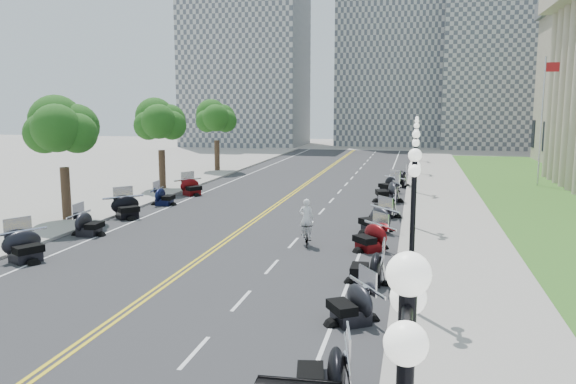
% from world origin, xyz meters
% --- Properties ---
extents(ground, '(160.00, 160.00, 0.00)m').
position_xyz_m(ground, '(0.00, 0.00, 0.00)').
color(ground, gray).
extents(road, '(16.00, 90.00, 0.01)m').
position_xyz_m(road, '(0.00, 10.00, 0.00)').
color(road, '#333335').
rests_on(road, ground).
extents(centerline_yellow_a, '(0.12, 90.00, 0.00)m').
position_xyz_m(centerline_yellow_a, '(-0.12, 10.00, 0.01)').
color(centerline_yellow_a, yellow).
rests_on(centerline_yellow_a, road).
extents(centerline_yellow_b, '(0.12, 90.00, 0.00)m').
position_xyz_m(centerline_yellow_b, '(0.12, 10.00, 0.01)').
color(centerline_yellow_b, yellow).
rests_on(centerline_yellow_b, road).
extents(edge_line_north, '(0.12, 90.00, 0.00)m').
position_xyz_m(edge_line_north, '(6.40, 10.00, 0.01)').
color(edge_line_north, white).
rests_on(edge_line_north, road).
extents(edge_line_south, '(0.12, 90.00, 0.00)m').
position_xyz_m(edge_line_south, '(-6.40, 10.00, 0.01)').
color(edge_line_south, white).
rests_on(edge_line_south, road).
extents(lane_dash_3, '(0.12, 2.00, 0.00)m').
position_xyz_m(lane_dash_3, '(3.20, -12.00, 0.01)').
color(lane_dash_3, white).
rests_on(lane_dash_3, road).
extents(lane_dash_4, '(0.12, 2.00, 0.00)m').
position_xyz_m(lane_dash_4, '(3.20, -8.00, 0.01)').
color(lane_dash_4, white).
rests_on(lane_dash_4, road).
extents(lane_dash_5, '(0.12, 2.00, 0.00)m').
position_xyz_m(lane_dash_5, '(3.20, -4.00, 0.01)').
color(lane_dash_5, white).
rests_on(lane_dash_5, road).
extents(lane_dash_6, '(0.12, 2.00, 0.00)m').
position_xyz_m(lane_dash_6, '(3.20, 0.00, 0.01)').
color(lane_dash_6, white).
rests_on(lane_dash_6, road).
extents(lane_dash_7, '(0.12, 2.00, 0.00)m').
position_xyz_m(lane_dash_7, '(3.20, 4.00, 0.01)').
color(lane_dash_7, white).
rests_on(lane_dash_7, road).
extents(lane_dash_8, '(0.12, 2.00, 0.00)m').
position_xyz_m(lane_dash_8, '(3.20, 8.00, 0.01)').
color(lane_dash_8, white).
rests_on(lane_dash_8, road).
extents(lane_dash_9, '(0.12, 2.00, 0.00)m').
position_xyz_m(lane_dash_9, '(3.20, 12.00, 0.01)').
color(lane_dash_9, white).
rests_on(lane_dash_9, road).
extents(lane_dash_10, '(0.12, 2.00, 0.00)m').
position_xyz_m(lane_dash_10, '(3.20, 16.00, 0.01)').
color(lane_dash_10, white).
rests_on(lane_dash_10, road).
extents(lane_dash_11, '(0.12, 2.00, 0.00)m').
position_xyz_m(lane_dash_11, '(3.20, 20.00, 0.01)').
color(lane_dash_11, white).
rests_on(lane_dash_11, road).
extents(lane_dash_12, '(0.12, 2.00, 0.00)m').
position_xyz_m(lane_dash_12, '(3.20, 24.00, 0.01)').
color(lane_dash_12, white).
rests_on(lane_dash_12, road).
extents(lane_dash_13, '(0.12, 2.00, 0.00)m').
position_xyz_m(lane_dash_13, '(3.20, 28.00, 0.01)').
color(lane_dash_13, white).
rests_on(lane_dash_13, road).
extents(lane_dash_14, '(0.12, 2.00, 0.00)m').
position_xyz_m(lane_dash_14, '(3.20, 32.00, 0.01)').
color(lane_dash_14, white).
rests_on(lane_dash_14, road).
extents(lane_dash_15, '(0.12, 2.00, 0.00)m').
position_xyz_m(lane_dash_15, '(3.20, 36.00, 0.01)').
color(lane_dash_15, white).
rests_on(lane_dash_15, road).
extents(lane_dash_16, '(0.12, 2.00, 0.00)m').
position_xyz_m(lane_dash_16, '(3.20, 40.00, 0.01)').
color(lane_dash_16, white).
rests_on(lane_dash_16, road).
extents(lane_dash_17, '(0.12, 2.00, 0.00)m').
position_xyz_m(lane_dash_17, '(3.20, 44.00, 0.01)').
color(lane_dash_17, white).
rests_on(lane_dash_17, road).
extents(lane_dash_18, '(0.12, 2.00, 0.00)m').
position_xyz_m(lane_dash_18, '(3.20, 48.00, 0.01)').
color(lane_dash_18, white).
rests_on(lane_dash_18, road).
extents(lane_dash_19, '(0.12, 2.00, 0.00)m').
position_xyz_m(lane_dash_19, '(3.20, 52.00, 0.01)').
color(lane_dash_19, white).
rests_on(lane_dash_19, road).
extents(sidewalk_north, '(5.00, 90.00, 0.15)m').
position_xyz_m(sidewalk_north, '(10.50, 10.00, 0.07)').
color(sidewalk_north, '#9E9991').
rests_on(sidewalk_north, ground).
extents(sidewalk_south, '(5.00, 90.00, 0.15)m').
position_xyz_m(sidewalk_south, '(-10.50, 10.00, 0.07)').
color(sidewalk_south, '#9E9991').
rests_on(sidewalk_south, ground).
extents(lawn, '(9.00, 60.00, 0.10)m').
position_xyz_m(lawn, '(17.50, 18.00, 0.05)').
color(lawn, '#356023').
rests_on(lawn, ground).
extents(distant_block_a, '(18.00, 14.00, 26.00)m').
position_xyz_m(distant_block_a, '(-18.00, 62.00, 13.00)').
color(distant_block_a, gray).
rests_on(distant_block_a, ground).
extents(distant_block_b, '(16.00, 12.00, 30.00)m').
position_xyz_m(distant_block_b, '(4.00, 68.00, 15.00)').
color(distant_block_b, gray).
rests_on(distant_block_b, ground).
extents(distant_block_c, '(20.00, 14.00, 22.00)m').
position_xyz_m(distant_block_c, '(22.00, 65.00, 11.00)').
color(distant_block_c, gray).
rests_on(distant_block_c, ground).
extents(street_lamp_1, '(0.50, 1.20, 4.90)m').
position_xyz_m(street_lamp_1, '(8.60, -8.00, 2.60)').
color(street_lamp_1, black).
rests_on(street_lamp_1, sidewalk_north).
extents(street_lamp_2, '(0.50, 1.20, 4.90)m').
position_xyz_m(street_lamp_2, '(8.60, 4.00, 2.60)').
color(street_lamp_2, black).
rests_on(street_lamp_2, sidewalk_north).
extents(street_lamp_3, '(0.50, 1.20, 4.90)m').
position_xyz_m(street_lamp_3, '(8.60, 16.00, 2.60)').
color(street_lamp_3, black).
rests_on(street_lamp_3, sidewalk_north).
extents(street_lamp_4, '(0.50, 1.20, 4.90)m').
position_xyz_m(street_lamp_4, '(8.60, 28.00, 2.60)').
color(street_lamp_4, black).
rests_on(street_lamp_4, sidewalk_north).
extents(street_lamp_5, '(0.50, 1.20, 4.90)m').
position_xyz_m(street_lamp_5, '(8.60, 40.00, 2.60)').
color(street_lamp_5, black).
rests_on(street_lamp_5, sidewalk_north).
extents(flagpole, '(1.10, 0.20, 10.00)m').
position_xyz_m(flagpole, '(18.00, 22.00, 5.00)').
color(flagpole, silver).
rests_on(flagpole, ground).
extents(tree_2, '(4.80, 4.80, 9.20)m').
position_xyz_m(tree_2, '(-10.00, 2.00, 4.75)').
color(tree_2, '#235619').
rests_on(tree_2, sidewalk_south).
extents(tree_3, '(4.80, 4.80, 9.20)m').
position_xyz_m(tree_3, '(-10.00, 14.00, 4.75)').
color(tree_3, '#235619').
rests_on(tree_3, sidewalk_south).
extents(tree_4, '(4.80, 4.80, 9.20)m').
position_xyz_m(tree_4, '(-10.00, 26.00, 4.75)').
color(tree_4, '#235619').
rests_on(tree_4, sidewalk_south).
extents(motorcycle_n_2, '(2.13, 2.13, 1.28)m').
position_xyz_m(motorcycle_n_2, '(6.83, -13.51, 0.64)').
color(motorcycle_n_2, black).
rests_on(motorcycle_n_2, road).
extents(motorcycle_n_3, '(2.58, 2.58, 1.30)m').
position_xyz_m(motorcycle_n_3, '(6.92, -9.09, 0.65)').
color(motorcycle_n_3, black).
rests_on(motorcycle_n_3, road).
extents(motorcycle_n_4, '(1.89, 1.89, 1.32)m').
position_xyz_m(motorcycle_n_4, '(7.08, -5.28, 0.66)').
color(motorcycle_n_4, black).
rests_on(motorcycle_n_4, road).
extents(motorcycle_n_5, '(2.71, 2.71, 1.35)m').
position_xyz_m(motorcycle_n_5, '(6.79, -0.60, 0.67)').
color(motorcycle_n_5, '#590A0C').
rests_on(motorcycle_n_5, road).
extents(motorcycle_n_6, '(2.92, 2.92, 1.45)m').
position_xyz_m(motorcycle_n_6, '(6.75, 2.96, 0.73)').
color(motorcycle_n_6, black).
rests_on(motorcycle_n_6, road).
extents(motorcycle_n_7, '(2.12, 2.12, 1.38)m').
position_xyz_m(motorcycle_n_7, '(6.99, 7.09, 0.69)').
color(motorcycle_n_7, black).
rests_on(motorcycle_n_7, road).
extents(motorcycle_n_8, '(2.70, 2.70, 1.57)m').
position_xyz_m(motorcycle_n_8, '(6.87, 12.21, 0.78)').
color(motorcycle_n_8, black).
rests_on(motorcycle_n_8, road).
extents(motorcycle_n_9, '(2.73, 2.73, 1.35)m').
position_xyz_m(motorcycle_n_9, '(6.80, 16.23, 0.68)').
color(motorcycle_n_9, black).
rests_on(motorcycle_n_9, road).
extents(motorcycle_n_10, '(2.36, 2.36, 1.51)m').
position_xyz_m(motorcycle_n_10, '(7.27, 19.40, 0.75)').
color(motorcycle_n_10, black).
rests_on(motorcycle_n_10, road).
extents(motorcycle_s_4, '(2.77, 2.77, 1.43)m').
position_xyz_m(motorcycle_s_4, '(-6.85, -5.48, 0.71)').
color(motorcycle_s_4, black).
rests_on(motorcycle_s_4, road).
extents(motorcycle_s_5, '(1.95, 1.95, 1.30)m').
position_xyz_m(motorcycle_s_5, '(-6.91, -0.77, 0.65)').
color(motorcycle_s_5, black).
rests_on(motorcycle_s_5, road).
extents(motorcycle_s_6, '(2.88, 2.88, 1.43)m').
position_xyz_m(motorcycle_s_6, '(-7.20, 3.49, 0.71)').
color(motorcycle_s_6, black).
rests_on(motorcycle_s_6, road).
extents(motorcycle_s_7, '(1.86, 1.86, 1.26)m').
position_xyz_m(motorcycle_s_7, '(-6.99, 7.89, 0.63)').
color(motorcycle_s_7, black).
rests_on(motorcycle_s_7, road).
extents(motorcycle_s_8, '(2.66, 2.66, 1.33)m').
position_xyz_m(motorcycle_s_8, '(-6.83, 12.02, 0.67)').
color(motorcycle_s_8, '#590A0C').
rests_on(motorcycle_s_8, road).
extents(bicycle, '(0.89, 1.81, 1.05)m').
position_xyz_m(bicycle, '(3.87, -0.30, 0.52)').
color(bicycle, '#A51414').
rests_on(bicycle, road).
extents(cyclist_rider, '(0.66, 0.43, 1.82)m').
position_xyz_m(cyclist_rider, '(3.87, -0.30, 1.96)').
color(cyclist_rider, silver).
rests_on(cyclist_rider, bicycle).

